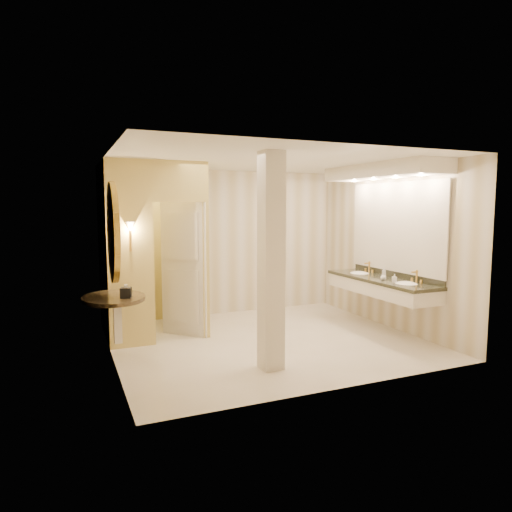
{
  "coord_description": "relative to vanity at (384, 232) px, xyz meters",
  "views": [
    {
      "loc": [
        -2.81,
        -6.16,
        2.03
      ],
      "look_at": [
        -0.1,
        0.2,
        1.28
      ],
      "focal_mm": 32.0,
      "sensor_mm": 36.0,
      "label": 1
    }
  ],
  "objects": [
    {
      "name": "floor",
      "position": [
        -1.98,
        0.2,
        -1.63
      ],
      "size": [
        4.5,
        4.5,
        0.0
      ],
      "primitive_type": "plane",
      "color": "silver",
      "rests_on": "ground"
    },
    {
      "name": "ceiling",
      "position": [
        -1.98,
        0.2,
        1.07
      ],
      "size": [
        4.5,
        4.5,
        0.0
      ],
      "primitive_type": "plane",
      "rotation": [
        3.14,
        0.0,
        0.0
      ],
      "color": "silver",
      "rests_on": "wall_back"
    },
    {
      "name": "wall_back",
      "position": [
        -1.98,
        2.2,
        -0.28
      ],
      "size": [
        4.5,
        0.02,
        2.7
      ],
      "primitive_type": "cube",
      "color": "beige",
      "rests_on": "floor"
    },
    {
      "name": "wall_front",
      "position": [
        -1.98,
        -1.8,
        -0.28
      ],
      "size": [
        4.5,
        0.02,
        2.7
      ],
      "primitive_type": "cube",
      "color": "beige",
      "rests_on": "floor"
    },
    {
      "name": "wall_left",
      "position": [
        -4.23,
        0.2,
        -0.28
      ],
      "size": [
        0.02,
        4.0,
        2.7
      ],
      "primitive_type": "cube",
      "color": "beige",
      "rests_on": "floor"
    },
    {
      "name": "wall_right",
      "position": [
        0.27,
        0.2,
        -0.28
      ],
      "size": [
        0.02,
        4.0,
        2.7
      ],
      "primitive_type": "cube",
      "color": "beige",
      "rests_on": "floor"
    },
    {
      "name": "toilet_closet",
      "position": [
        -3.12,
        1.16,
        -0.24
      ],
      "size": [
        1.5,
        1.55,
        2.7
      ],
      "color": "#D9C971",
      "rests_on": "floor"
    },
    {
      "name": "wall_sconce",
      "position": [
        -3.9,
        0.63,
        0.1
      ],
      "size": [
        0.14,
        0.14,
        0.42
      ],
      "color": "gold",
      "rests_on": "toilet_closet"
    },
    {
      "name": "vanity",
      "position": [
        0.0,
        0.0,
        0.0
      ],
      "size": [
        0.75,
        2.37,
        2.09
      ],
      "color": "silver",
      "rests_on": "floor"
    },
    {
      "name": "console_shelf",
      "position": [
        -4.19,
        0.11,
        -0.28
      ],
      "size": [
        1.0,
        1.0,
        1.95
      ],
      "color": "black",
      "rests_on": "floor"
    },
    {
      "name": "pillar",
      "position": [
        -2.43,
        -0.9,
        -0.28
      ],
      "size": [
        0.27,
        0.27,
        2.7
      ],
      "primitive_type": "cube",
      "color": "silver",
      "rests_on": "floor"
    },
    {
      "name": "tissue_box",
      "position": [
        -4.07,
        -0.06,
        -0.69
      ],
      "size": [
        0.17,
        0.17,
        0.13
      ],
      "primitive_type": "cube",
      "rotation": [
        0.0,
        0.0,
        -0.3
      ],
      "color": "black",
      "rests_on": "console_shelf"
    },
    {
      "name": "toilet",
      "position": [
        -3.86,
        1.73,
        -1.23
      ],
      "size": [
        0.51,
        0.82,
        0.8
      ],
      "primitive_type": "imported",
      "rotation": [
        0.0,
        0.0,
        3.06
      ],
      "color": "white",
      "rests_on": "floor"
    },
    {
      "name": "soap_bottle_a",
      "position": [
        -0.13,
        -0.44,
        -0.69
      ],
      "size": [
        0.08,
        0.08,
        0.13
      ],
      "primitive_type": "imported",
      "rotation": [
        0.0,
        0.0,
        -0.38
      ],
      "color": "beige",
      "rests_on": "vanity"
    },
    {
      "name": "soap_bottle_b",
      "position": [
        -0.16,
        -0.21,
        -0.7
      ],
      "size": [
        0.1,
        0.1,
        0.11
      ],
      "primitive_type": "imported",
      "rotation": [
        0.0,
        0.0,
        -0.16
      ],
      "color": "silver",
      "rests_on": "vanity"
    },
    {
      "name": "soap_bottle_c",
      "position": [
        -0.01,
        -0.04,
        -0.66
      ],
      "size": [
        0.08,
        0.08,
        0.18
      ],
      "primitive_type": "imported",
      "rotation": [
        0.0,
        0.0,
        -0.08
      ],
      "color": "#C6B28C",
      "rests_on": "vanity"
    }
  ]
}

